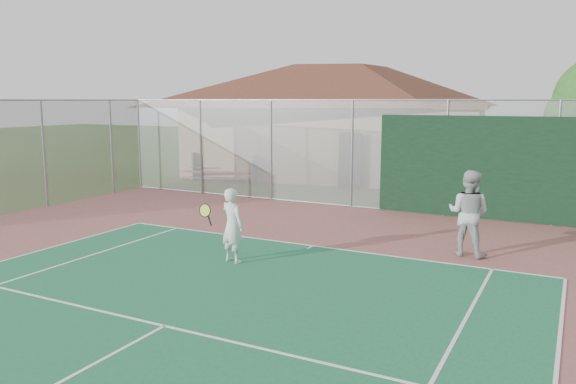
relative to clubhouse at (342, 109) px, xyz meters
The scene contains 6 objects.
back_fence 10.61m from the clubhouse, 50.08° to the right, with size 20.08×0.11×3.53m.
side_fence_left 13.71m from the clubhouse, 113.12° to the right, with size 0.08×9.00×3.50m.
clubhouse is the anchor object (origin of this frame).
bleachers 6.20m from the clubhouse, 130.02° to the right, with size 3.69×2.70×1.20m.
player_white_front 15.78m from the clubhouse, 76.50° to the right, with size 0.99×0.63×1.62m.
player_grey_back 14.85m from the clubhouse, 56.66° to the right, with size 1.05×0.88×1.94m.
Camera 1 is at (5.53, -0.06, 3.50)m, focal length 35.00 mm.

